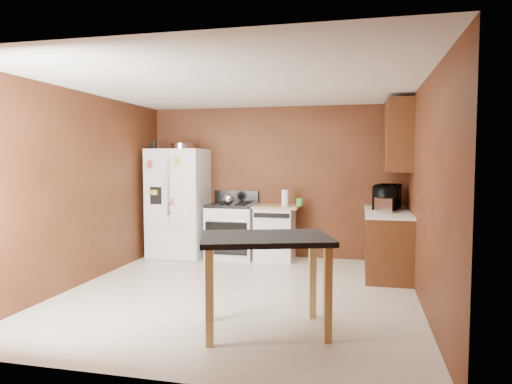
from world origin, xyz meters
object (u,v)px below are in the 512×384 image
(green_canister, at_px, (299,202))
(pen_cup, at_px, (154,145))
(microwave, at_px, (387,198))
(toaster, at_px, (383,205))
(gas_range, at_px, (232,230))
(island, at_px, (265,251))
(kettle, at_px, (228,199))
(paper_towel, at_px, (285,198))
(refrigerator, at_px, (179,203))
(dishwasher, at_px, (275,232))
(roasting_pan, at_px, (183,146))

(green_canister, bearing_deg, pen_cup, -174.89)
(pen_cup, xyz_separation_m, microwave, (3.74, -0.06, -0.80))
(pen_cup, xyz_separation_m, toaster, (3.66, -0.56, -0.86))
(gas_range, height_order, island, gas_range)
(microwave, xyz_separation_m, island, (-1.24, -2.83, -0.30))
(green_canister, distance_m, island, 3.11)
(kettle, xyz_separation_m, gas_range, (0.01, 0.16, -0.53))
(paper_towel, distance_m, toaster, 1.61)
(refrigerator, height_order, dishwasher, refrigerator)
(microwave, xyz_separation_m, dishwasher, (-1.73, 0.24, -0.61))
(roasting_pan, distance_m, gas_range, 1.62)
(toaster, bearing_deg, kettle, 153.06)
(island, bearing_deg, refrigerator, 125.33)
(green_canister, height_order, toaster, toaster)
(microwave, bearing_deg, roasting_pan, 100.22)
(pen_cup, bearing_deg, refrigerator, 13.69)
(kettle, height_order, dishwasher, kettle)
(paper_towel, xyz_separation_m, refrigerator, (-1.81, 0.01, -0.12))
(refrigerator, height_order, island, refrigerator)
(kettle, distance_m, refrigerator, 0.91)
(pen_cup, xyz_separation_m, dishwasher, (2.01, 0.18, -1.41))
(paper_towel, height_order, microwave, microwave)
(roasting_pan, distance_m, microwave, 3.39)
(green_canister, xyz_separation_m, island, (0.09, -3.10, -0.18))
(kettle, bearing_deg, refrigerator, 173.52)
(microwave, bearing_deg, gas_range, 98.66)
(toaster, height_order, island, toaster)
(roasting_pan, height_order, refrigerator, roasting_pan)
(toaster, xyz_separation_m, island, (-1.16, -2.32, -0.23))
(kettle, height_order, toaster, toaster)
(microwave, bearing_deg, kettle, 102.47)
(green_canister, bearing_deg, microwave, -11.50)
(roasting_pan, relative_size, microwave, 0.64)
(roasting_pan, height_order, pen_cup, pen_cup)
(kettle, xyz_separation_m, green_canister, (1.12, 0.22, -0.04))
(pen_cup, height_order, microwave, pen_cup)
(kettle, distance_m, microwave, 2.46)
(green_canister, bearing_deg, paper_towel, -148.96)
(roasting_pan, bearing_deg, gas_range, 1.14)
(dishwasher, bearing_deg, paper_towel, -27.84)
(microwave, distance_m, refrigerator, 3.36)
(refrigerator, bearing_deg, island, -54.67)
(kettle, bearing_deg, toaster, -13.14)
(green_canister, relative_size, microwave, 0.20)
(gas_range, bearing_deg, paper_towel, -4.37)
(kettle, height_order, paper_towel, paper_towel)
(paper_towel, relative_size, dishwasher, 0.29)
(kettle, height_order, green_canister, kettle)
(paper_towel, height_order, refrigerator, refrigerator)
(pen_cup, distance_m, refrigerator, 1.04)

